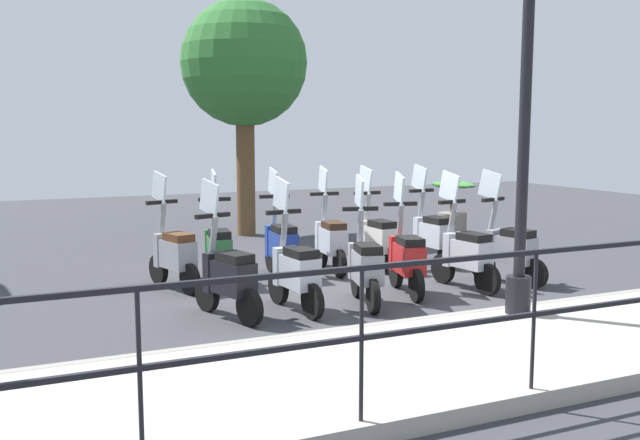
# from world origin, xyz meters

# --- Properties ---
(ground_plane) EXTENTS (28.00, 28.00, 0.00)m
(ground_plane) POSITION_xyz_m (0.00, 0.00, 0.00)
(ground_plane) COLOR #38383D
(promenade_walkway) EXTENTS (2.20, 20.00, 0.15)m
(promenade_walkway) POSITION_xyz_m (-3.15, 0.00, 0.07)
(promenade_walkway) COLOR #A39E93
(promenade_walkway) RESTS_ON ground_plane
(fence_railing) EXTENTS (0.04, 16.03, 1.07)m
(fence_railing) POSITION_xyz_m (-4.20, 0.00, 0.90)
(fence_railing) COLOR black
(fence_railing) RESTS_ON promenade_walkway
(lamp_post_near) EXTENTS (0.26, 0.90, 4.46)m
(lamp_post_near) POSITION_xyz_m (-2.40, -0.64, 2.13)
(lamp_post_near) COLOR black
(lamp_post_near) RESTS_ON promenade_walkway
(tree_distant) EXTENTS (2.43, 2.43, 4.55)m
(tree_distant) POSITION_xyz_m (4.99, -0.07, 3.29)
(tree_distant) COLOR brown
(tree_distant) RESTS_ON ground_plane
(potted_palm) EXTENTS (1.06, 0.66, 1.05)m
(potted_palm) POSITION_xyz_m (3.25, -3.71, 0.45)
(potted_palm) COLOR slate
(potted_palm) RESTS_ON ground_plane
(scooter_near_0) EXTENTS (1.21, 0.53, 1.54)m
(scooter_near_0) POSITION_xyz_m (-0.66, -1.91, 0.48)
(scooter_near_0) COLOR black
(scooter_near_0) RESTS_ON ground_plane
(scooter_near_1) EXTENTS (1.23, 0.45, 1.54)m
(scooter_near_1) POSITION_xyz_m (-0.69, -1.19, 0.48)
(scooter_near_1) COLOR black
(scooter_near_1) RESTS_ON ground_plane
(scooter_near_2) EXTENTS (1.22, 0.50, 1.54)m
(scooter_near_2) POSITION_xyz_m (-0.64, -0.32, 0.48)
(scooter_near_2) COLOR black
(scooter_near_2) RESTS_ON ground_plane
(scooter_near_3) EXTENTS (1.21, 0.52, 1.54)m
(scooter_near_3) POSITION_xyz_m (-0.91, 0.41, 0.48)
(scooter_near_3) COLOR black
(scooter_near_3) RESTS_ON ground_plane
(scooter_near_4) EXTENTS (1.23, 0.44, 1.54)m
(scooter_near_4) POSITION_xyz_m (-0.83, 1.28, 0.48)
(scooter_near_4) COLOR black
(scooter_near_4) RESTS_ON ground_plane
(scooter_near_5) EXTENTS (1.20, 0.55, 1.54)m
(scooter_near_5) POSITION_xyz_m (-0.81, 2.08, 0.48)
(scooter_near_5) COLOR black
(scooter_near_5) RESTS_ON ground_plane
(scooter_far_0) EXTENTS (1.23, 0.44, 1.54)m
(scooter_far_0) POSITION_xyz_m (0.90, -1.70, 0.48)
(scooter_far_0) COLOR black
(scooter_far_0) RESTS_ON ground_plane
(scooter_far_1) EXTENTS (1.23, 0.44, 1.54)m
(scooter_far_1) POSITION_xyz_m (0.87, -0.72, 0.48)
(scooter_far_1) COLOR black
(scooter_far_1) RESTS_ON ground_plane
(scooter_far_2) EXTENTS (1.23, 0.44, 1.54)m
(scooter_far_2) POSITION_xyz_m (1.03, -0.04, 0.48)
(scooter_far_2) COLOR black
(scooter_far_2) RESTS_ON ground_plane
(scooter_far_3) EXTENTS (1.23, 0.44, 1.54)m
(scooter_far_3) POSITION_xyz_m (0.98, 0.75, 0.48)
(scooter_far_3) COLOR black
(scooter_far_3) RESTS_ON ground_plane
(scooter_far_4) EXTENTS (1.23, 0.45, 1.54)m
(scooter_far_4) POSITION_xyz_m (0.92, 1.68, 0.48)
(scooter_far_4) COLOR black
(scooter_far_4) RESTS_ON ground_plane
(scooter_far_5) EXTENTS (1.20, 0.54, 1.54)m
(scooter_far_5) POSITION_xyz_m (0.86, 2.30, 0.48)
(scooter_far_5) COLOR black
(scooter_far_5) RESTS_ON ground_plane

